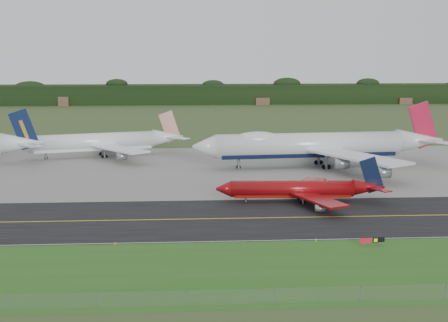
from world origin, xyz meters
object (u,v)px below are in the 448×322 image
Objects in this scene: jet_ba_747 at (317,145)px; taxiway_sign at (372,240)px; jet_star_tail at (102,142)px; jet_red_737 at (302,189)px.

taxiway_sign is at bearing -94.54° from jet_ba_747.
jet_ba_747 is 1.42× the size of jet_star_tail.
jet_star_tail is at bearing 121.51° from taxiway_sign.
taxiway_sign is (59.96, -97.79, -3.71)m from jet_star_tail.
jet_ba_747 is at bearing 73.55° from jet_red_737.
jet_ba_747 is 69.56m from jet_star_tail.
jet_star_tail is 114.77m from taxiway_sign.
taxiway_sign is (-6.02, -75.83, -5.46)m from jet_ba_747.
jet_ba_747 is 1.97× the size of jet_red_737.
jet_star_tail is (-53.44, 64.44, 1.91)m from jet_red_737.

